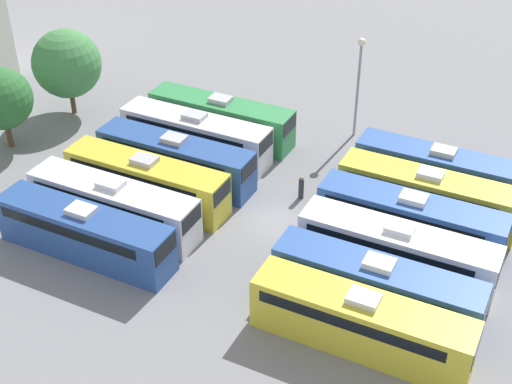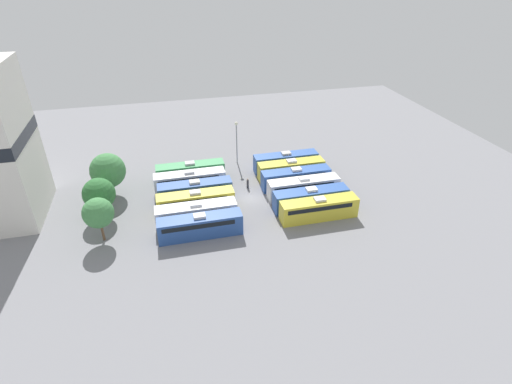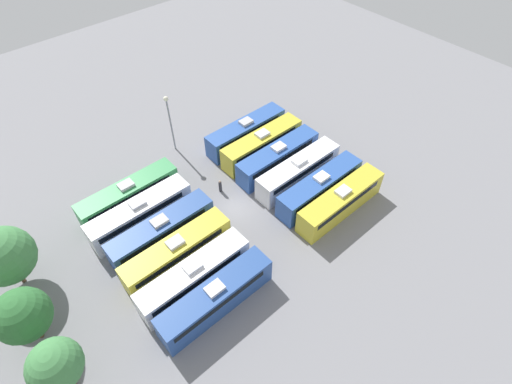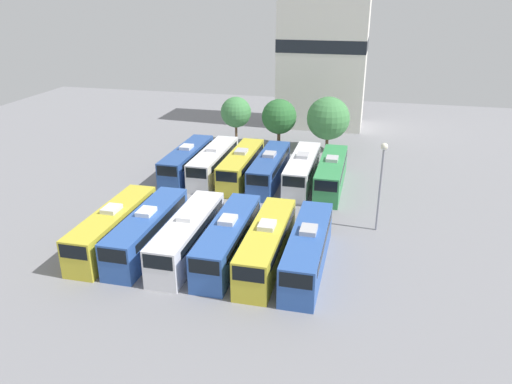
# 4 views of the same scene
# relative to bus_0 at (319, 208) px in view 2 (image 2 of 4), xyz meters

# --- Properties ---
(ground_plane) EXTENTS (106.42, 106.42, 0.00)m
(ground_plane) POSITION_rel_bus_0_xyz_m (7.90, 8.47, -1.67)
(ground_plane) COLOR gray
(bus_0) EXTENTS (2.51, 11.39, 3.39)m
(bus_0) POSITION_rel_bus_0_xyz_m (0.00, 0.00, 0.00)
(bus_0) COLOR gold
(bus_0) RESTS_ON ground_plane
(bus_1) EXTENTS (2.51, 11.39, 3.39)m
(bus_1) POSITION_rel_bus_0_xyz_m (2.94, 0.16, 0.00)
(bus_1) COLOR #2D56A8
(bus_1) RESTS_ON ground_plane
(bus_2) EXTENTS (2.51, 11.39, 3.39)m
(bus_2) POSITION_rel_bus_0_xyz_m (6.39, 0.08, 0.00)
(bus_2) COLOR white
(bus_2) RESTS_ON ground_plane
(bus_3) EXTENTS (2.51, 11.39, 3.39)m
(bus_3) POSITION_rel_bus_0_xyz_m (9.66, 0.23, 0.00)
(bus_3) COLOR #2D56A8
(bus_3) RESTS_ON ground_plane
(bus_4) EXTENTS (2.51, 11.39, 3.39)m
(bus_4) POSITION_rel_bus_0_xyz_m (12.77, 0.03, 0.00)
(bus_4) COLOR gold
(bus_4) RESTS_ON ground_plane
(bus_5) EXTENTS (2.51, 11.39, 3.39)m
(bus_5) POSITION_rel_bus_0_xyz_m (15.90, -0.01, 0.00)
(bus_5) COLOR #2D56A8
(bus_5) RESTS_ON ground_plane
(bus_6) EXTENTS (2.51, 11.39, 3.39)m
(bus_6) POSITION_rel_bus_0_xyz_m (-0.15, 17.16, 0.00)
(bus_6) COLOR #284C93
(bus_6) RESTS_ON ground_plane
(bus_7) EXTENTS (2.51, 11.39, 3.39)m
(bus_7) POSITION_rel_bus_0_xyz_m (2.93, 17.30, 0.00)
(bus_7) COLOR silver
(bus_7) RESTS_ON ground_plane
(bus_8) EXTENTS (2.51, 11.39, 3.39)m
(bus_8) POSITION_rel_bus_0_xyz_m (6.19, 17.02, 0.00)
(bus_8) COLOR gold
(bus_8) RESTS_ON ground_plane
(bus_9) EXTENTS (2.51, 11.39, 3.39)m
(bus_9) POSITION_rel_bus_0_xyz_m (9.38, 16.76, 0.00)
(bus_9) COLOR #284C93
(bus_9) RESTS_ON ground_plane
(bus_10) EXTENTS (2.51, 11.39, 3.39)m
(bus_10) POSITION_rel_bus_0_xyz_m (12.87, 17.22, 0.00)
(bus_10) COLOR silver
(bus_10) RESTS_ON ground_plane
(bus_11) EXTENTS (2.51, 11.39, 3.39)m
(bus_11) POSITION_rel_bus_0_xyz_m (16.00, 16.81, 0.00)
(bus_11) COLOR #338C4C
(bus_11) RESTS_ON ground_plane
(worker_person) EXTENTS (0.36, 0.36, 1.72)m
(worker_person) POSITION_rel_bus_0_xyz_m (11.06, 7.99, -0.87)
(worker_person) COLOR #333338
(worker_person) RESTS_ON ground_plane
(light_pole) EXTENTS (0.60, 0.60, 7.89)m
(light_pole) POSITION_rel_bus_0_xyz_m (20.87, 7.76, 3.68)
(light_pole) COLOR gray
(light_pole) RESTS_ON ground_plane
(tree_0) EXTENTS (4.04, 4.04, 6.36)m
(tree_0) POSITION_rel_bus_0_xyz_m (2.00, 29.90, 2.66)
(tree_0) COLOR brown
(tree_0) RESTS_ON ground_plane
(tree_1) EXTENTS (4.58, 4.58, 6.25)m
(tree_1) POSITION_rel_bus_0_xyz_m (7.74, 30.36, 2.29)
(tree_1) COLOR brown
(tree_1) RESTS_ON ground_plane
(tree_2) EXTENTS (5.43, 5.43, 7.02)m
(tree_2) POSITION_rel_bus_0_xyz_m (14.23, 29.54, 2.63)
(tree_2) COLOR brown
(tree_2) RESTS_ON ground_plane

